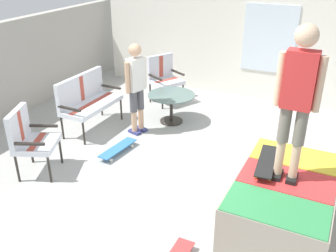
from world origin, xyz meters
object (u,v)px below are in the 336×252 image
(patio_table, at_px, (171,102))
(skate_ramp, at_px, (286,203))
(person_skater, at_px, (298,94))
(skateboard_on_ramp, at_px, (267,161))
(patio_chair_near_house, at_px, (163,75))
(patio_chair_by_wall, at_px, (28,136))
(skateboard_by_bench, at_px, (118,148))
(patio_bench, at_px, (86,97))
(person_watching, at_px, (136,83))

(patio_table, bearing_deg, skate_ramp, -130.60)
(person_skater, relative_size, skateboard_on_ramp, 2.19)
(skateboard_on_ramp, bearing_deg, person_skater, -120.80)
(patio_chair_near_house, bearing_deg, skate_ramp, -134.48)
(patio_chair_by_wall, relative_size, skateboard_by_bench, 1.25)
(patio_chair_by_wall, bearing_deg, person_skater, -83.95)
(patio_chair_by_wall, xyz_separation_m, skateboard_by_bench, (1.03, -0.85, -0.53))
(patio_chair_by_wall, relative_size, person_skater, 0.57)
(patio_table, relative_size, person_skater, 0.50)
(person_skater, bearing_deg, skateboard_by_bench, 76.59)
(skate_ramp, bearing_deg, person_skater, 86.95)
(patio_bench, relative_size, person_watching, 0.77)
(skateboard_on_ramp, bearing_deg, patio_bench, 72.42)
(patio_bench, relative_size, skateboard_on_ramp, 1.55)
(person_watching, bearing_deg, skateboard_on_ramp, -117.52)
(patio_chair_near_house, relative_size, patio_table, 1.13)
(patio_chair_near_house, bearing_deg, patio_table, -146.31)
(patio_bench, height_order, patio_table, patio_bench)
(person_skater, xyz_separation_m, skateboard_on_ramp, (0.15, 0.24, -0.97))
(patio_table, xyz_separation_m, person_skater, (-2.15, -2.44, 1.31))
(patio_chair_by_wall, height_order, patio_table, patio_chair_by_wall)
(patio_chair_near_house, distance_m, skateboard_on_ramp, 4.04)
(person_watching, xyz_separation_m, skateboard_on_ramp, (-1.34, -2.57, -0.21))
(patio_chair_near_house, xyz_separation_m, skateboard_by_bench, (-2.41, -0.32, -0.53))
(patio_table, bearing_deg, patio_chair_near_house, 33.69)
(person_watching, bearing_deg, patio_table, -29.51)
(skate_ramp, distance_m, patio_bench, 4.02)
(patio_bench, relative_size, patio_table, 1.40)
(patio_bench, xyz_separation_m, person_watching, (0.23, -0.92, 0.34))
(skateboard_by_bench, height_order, skateboard_on_ramp, skateboard_on_ramp)
(patio_table, relative_size, skateboard_by_bench, 1.10)
(patio_chair_by_wall, height_order, skateboard_by_bench, patio_chair_by_wall)
(person_watching, height_order, person_skater, person_skater)
(skateboard_on_ramp, bearing_deg, patio_chair_near_house, 43.90)
(patio_chair_near_house, height_order, person_skater, person_skater)
(skateboard_by_bench, bearing_deg, patio_table, -10.87)
(patio_chair_near_house, height_order, skateboard_on_ramp, patio_chair_near_house)
(person_watching, bearing_deg, patio_chair_by_wall, 157.67)
(skate_ramp, bearing_deg, patio_chair_near_house, 45.52)
(skate_ramp, relative_size, person_watching, 1.23)
(person_watching, xyz_separation_m, person_skater, (-1.49, -2.82, 0.76))
(skateboard_on_ramp, bearing_deg, patio_table, 47.64)
(patio_chair_near_house, distance_m, person_watching, 1.62)
(person_skater, height_order, skateboard_on_ramp, person_skater)
(skate_ramp, xyz_separation_m, patio_chair_near_house, (3.06, 3.12, 0.28))
(patio_table, distance_m, person_watching, 0.94)
(patio_bench, distance_m, skateboard_by_bench, 1.29)
(skateboard_by_bench, bearing_deg, skateboard_on_ramp, -101.49)
(patio_bench, distance_m, person_watching, 1.01)
(skate_ramp, relative_size, patio_chair_near_house, 1.98)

